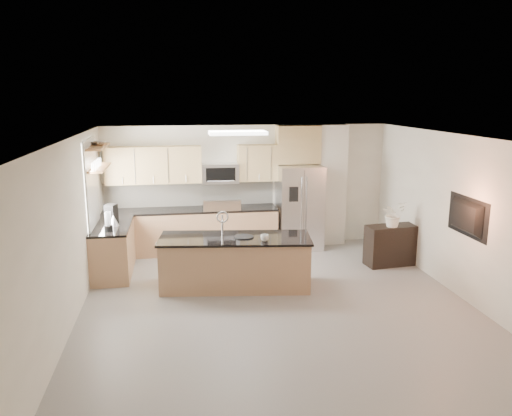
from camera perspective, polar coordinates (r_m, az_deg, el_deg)
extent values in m
plane|color=gray|center=(7.97, 2.38, -10.93)|extent=(6.50, 6.50, 0.00)
cube|color=silver|center=(7.33, 2.57, 8.04)|extent=(6.00, 6.50, 0.02)
cube|color=white|center=(10.68, -1.00, 2.49)|extent=(6.00, 0.02, 2.60)
cube|color=white|center=(4.58, 10.77, -11.96)|extent=(6.00, 0.02, 2.60)
cube|color=white|center=(7.56, -20.44, -2.63)|extent=(0.02, 6.50, 2.60)
cube|color=white|center=(8.65, 22.35, -0.92)|extent=(0.02, 6.50, 2.60)
cube|color=tan|center=(10.45, -7.40, -2.68)|extent=(3.55, 0.65, 0.88)
cube|color=black|center=(10.34, -7.47, -0.22)|extent=(3.55, 0.66, 0.04)
cube|color=beige|center=(10.59, -7.57, 1.63)|extent=(3.55, 0.02, 0.52)
cube|color=tan|center=(9.49, -15.99, -4.67)|extent=(0.65, 1.50, 0.88)
cube|color=black|center=(9.37, -16.17, -1.98)|extent=(0.66, 1.50, 0.04)
cube|color=black|center=(10.48, -3.98, -2.50)|extent=(0.76, 0.64, 0.90)
cube|color=black|center=(10.37, -4.02, -0.02)|extent=(0.76, 0.62, 0.03)
cube|color=silver|center=(10.06, -3.88, 0.25)|extent=(0.76, 0.04, 0.22)
cube|color=tan|center=(10.34, -11.62, 4.84)|extent=(1.92, 0.33, 0.75)
cube|color=tan|center=(10.46, 0.15, 5.19)|extent=(0.82, 0.33, 0.75)
cube|color=silver|center=(10.36, -4.15, 3.99)|extent=(0.76, 0.40, 0.40)
cube|color=black|center=(10.17, -4.05, 3.83)|extent=(0.60, 0.02, 0.28)
cube|color=silver|center=(10.60, 4.98, 0.10)|extent=(0.92, 0.75, 1.78)
cube|color=gray|center=(10.24, 5.49, -0.36)|extent=(0.02, 0.01, 1.69)
cube|color=black|center=(10.10, 4.34, 1.58)|extent=(0.18, 0.03, 0.30)
cube|color=silver|center=(10.94, 8.60, 2.59)|extent=(0.60, 0.30, 2.60)
cube|color=white|center=(9.26, -18.35, 2.46)|extent=(0.03, 1.05, 1.55)
cube|color=silver|center=(9.26, -18.26, 2.46)|extent=(0.03, 1.15, 1.65)
cube|color=brown|center=(9.29, -17.56, 4.42)|extent=(0.30, 1.20, 0.04)
cube|color=brown|center=(9.25, -17.72, 6.69)|extent=(0.30, 1.20, 0.04)
cube|color=white|center=(8.84, -2.11, 8.58)|extent=(1.00, 0.50, 0.06)
cube|color=tan|center=(8.52, -2.39, -6.32)|extent=(2.56, 1.17, 0.84)
cube|color=black|center=(8.39, -2.42, -3.49)|extent=(2.63, 1.24, 0.04)
cube|color=black|center=(8.37, -3.72, -3.64)|extent=(0.52, 0.38, 0.01)
cylinder|color=silver|center=(8.52, -3.87, -1.92)|extent=(0.03, 0.03, 0.34)
torus|color=silver|center=(8.43, -3.85, -1.03)|extent=(0.21, 0.03, 0.21)
cube|color=black|center=(9.95, 15.18, -4.12)|extent=(1.01, 0.51, 0.78)
imported|color=silver|center=(8.15, 1.00, -3.42)|extent=(0.15, 0.15, 0.11)
cylinder|color=black|center=(8.37, -1.39, -3.30)|extent=(0.36, 0.36, 0.02)
cylinder|color=black|center=(8.96, -16.50, -2.21)|extent=(0.14, 0.14, 0.10)
cylinder|color=silver|center=(8.92, -16.57, -1.18)|extent=(0.11, 0.11, 0.23)
cone|color=silver|center=(9.26, -15.96, -1.36)|extent=(0.19, 0.19, 0.21)
cylinder|color=black|center=(9.23, -16.00, -0.69)|extent=(0.04, 0.04, 0.04)
cube|color=black|center=(9.52, -16.22, -0.59)|extent=(0.24, 0.26, 0.34)
cylinder|color=silver|center=(9.48, -16.23, -1.14)|extent=(0.11, 0.11, 0.12)
imported|color=silver|center=(9.37, -17.63, 7.13)|extent=(0.46, 0.46, 0.08)
imported|color=white|center=(9.69, 15.45, 0.03)|extent=(0.82, 0.77, 0.73)
imported|color=black|center=(8.43, 22.55, -0.93)|extent=(0.14, 1.08, 0.62)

